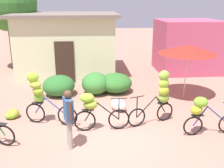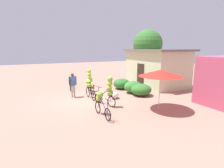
{
  "view_description": "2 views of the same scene",
  "coord_description": "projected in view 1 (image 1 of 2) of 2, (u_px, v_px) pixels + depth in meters",
  "views": [
    {
      "loc": [
        -0.33,
        -7.08,
        3.85
      ],
      "look_at": [
        0.36,
        0.86,
        1.28
      ],
      "focal_mm": 42.17,
      "sensor_mm": 36.0,
      "label": 1
    },
    {
      "loc": [
        10.53,
        -3.44,
        3.23
      ],
      "look_at": [
        0.62,
        1.48,
        0.99
      ],
      "focal_mm": 28.0,
      "sensor_mm": 36.0,
      "label": 2
    }
  ],
  "objects": [
    {
      "name": "person_vendor",
      "position": [
        69.0,
        113.0,
        6.88
      ],
      "size": [
        0.31,
        0.56,
        1.64
      ],
      "color": "gray",
      "rests_on": "ground"
    },
    {
      "name": "ground_plane",
      "position": [
        102.0,
        133.0,
        7.92
      ],
      "size": [
        60.0,
        60.0,
        0.0
      ],
      "primitive_type": "plane",
      "color": "#A67362"
    },
    {
      "name": "hedge_bush_front_right",
      "position": [
        95.0,
        83.0,
        11.17
      ],
      "size": [
        1.17,
        1.37,
        0.9
      ],
      "primitive_type": "ellipsoid",
      "color": "#377C31",
      "rests_on": "ground"
    },
    {
      "name": "shop_pink",
      "position": [
        187.0,
        46.0,
        14.49
      ],
      "size": [
        3.2,
        2.8,
        2.8
      ],
      "primitive_type": "cube",
      "color": "#B94B69",
      "rests_on": "ground"
    },
    {
      "name": "produce_sack",
      "position": [
        118.0,
        105.0,
        9.49
      ],
      "size": [
        0.74,
        0.83,
        0.44
      ],
      "primitive_type": "ellipsoid",
      "rotation": [
        0.0,
        0.0,
        2.11
      ],
      "color": "silver",
      "rests_on": "ground"
    },
    {
      "name": "building_low",
      "position": [
        67.0,
        44.0,
        13.89
      ],
      "size": [
        5.32,
        3.93,
        3.18
      ],
      "color": "beige",
      "rests_on": "ground"
    },
    {
      "name": "banana_pile_on_ground",
      "position": [
        12.0,
        114.0,
        8.92
      ],
      "size": [
        0.61,
        0.66,
        0.3
      ],
      "color": "#7DB22B",
      "rests_on": "ground"
    },
    {
      "name": "bicycle_rightmost",
      "position": [
        203.0,
        112.0,
        7.66
      ],
      "size": [
        1.7,
        0.42,
        1.18
      ],
      "color": "black",
      "rests_on": "ground"
    },
    {
      "name": "bicycle_center_loaded",
      "position": [
        94.0,
        108.0,
        7.89
      ],
      "size": [
        1.71,
        0.36,
        1.21
      ],
      "color": "black",
      "rests_on": "ground"
    },
    {
      "name": "hedge_bush_mid",
      "position": [
        116.0,
        83.0,
        11.36
      ],
      "size": [
        1.41,
        1.46,
        0.82
      ],
      "primitive_type": "ellipsoid",
      "color": "#316F2A",
      "rests_on": "ground"
    },
    {
      "name": "market_umbrella",
      "position": [
        188.0,
        49.0,
        10.33
      ],
      "size": [
        2.29,
        2.29,
        2.16
      ],
      "color": "beige",
      "rests_on": "ground"
    },
    {
      "name": "tree_behind_building",
      "position": [
        8.0,
        4.0,
        14.27
      ],
      "size": [
        3.05,
        3.05,
        5.19
      ],
      "color": "brown",
      "rests_on": "ground"
    },
    {
      "name": "bicycle_near_pile",
      "position": [
        41.0,
        95.0,
        8.27
      ],
      "size": [
        1.7,
        0.63,
        1.72
      ],
      "color": "black",
      "rests_on": "ground"
    },
    {
      "name": "hedge_bush_front_left",
      "position": [
        59.0,
        86.0,
        10.96
      ],
      "size": [
        1.33,
        1.39,
        0.85
      ],
      "primitive_type": "ellipsoid",
      "color": "#2C6A2B",
      "rests_on": "ground"
    },
    {
      "name": "bicycle_by_shop",
      "position": [
        161.0,
        94.0,
        8.37
      ],
      "size": [
        1.61,
        0.64,
        1.74
      ],
      "color": "black",
      "rests_on": "ground"
    }
  ]
}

